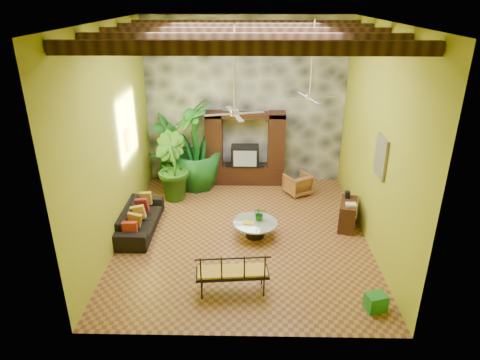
{
  "coord_description": "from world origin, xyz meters",
  "views": [
    {
      "loc": [
        0.09,
        -9.28,
        5.54
      ],
      "look_at": [
        -0.1,
        0.2,
        1.38
      ],
      "focal_mm": 32.0,
      "sensor_mm": 36.0,
      "label": 1
    }
  ],
  "objects_px": {
    "wicker_armchair": "(298,184)",
    "tall_plant_b": "(171,167)",
    "ceiling_fan_front": "(235,103)",
    "iron_bench": "(232,271)",
    "side_console": "(348,215)",
    "entertainment_center": "(245,154)",
    "sofa": "(139,219)",
    "tall_plant_a": "(170,149)",
    "ceiling_fan_back": "(310,88)",
    "coffee_table": "(255,227)",
    "green_bin": "(376,302)",
    "tall_plant_c": "(195,145)"
  },
  "relations": [
    {
      "from": "entertainment_center",
      "to": "side_console",
      "type": "bearing_deg",
      "value": -46.05
    },
    {
      "from": "tall_plant_c",
      "to": "coffee_table",
      "type": "bearing_deg",
      "value": -58.8
    },
    {
      "from": "wicker_armchair",
      "to": "tall_plant_b",
      "type": "relative_size",
      "value": 0.35
    },
    {
      "from": "wicker_armchair",
      "to": "tall_plant_b",
      "type": "distance_m",
      "value": 3.76
    },
    {
      "from": "green_bin",
      "to": "sofa",
      "type": "bearing_deg",
      "value": 150.98
    },
    {
      "from": "wicker_armchair",
      "to": "sofa",
      "type": "bearing_deg",
      "value": -1.98
    },
    {
      "from": "sofa",
      "to": "iron_bench",
      "type": "distance_m",
      "value": 3.5
    },
    {
      "from": "entertainment_center",
      "to": "coffee_table",
      "type": "height_order",
      "value": "entertainment_center"
    },
    {
      "from": "tall_plant_b",
      "to": "tall_plant_a",
      "type": "bearing_deg",
      "value": 101.33
    },
    {
      "from": "coffee_table",
      "to": "side_console",
      "type": "bearing_deg",
      "value": 12.19
    },
    {
      "from": "ceiling_fan_back",
      "to": "tall_plant_c",
      "type": "distance_m",
      "value": 4.05
    },
    {
      "from": "tall_plant_b",
      "to": "coffee_table",
      "type": "relative_size",
      "value": 1.81
    },
    {
      "from": "wicker_armchair",
      "to": "tall_plant_b",
      "type": "height_order",
      "value": "tall_plant_b"
    },
    {
      "from": "sofa",
      "to": "tall_plant_a",
      "type": "xyz_separation_m",
      "value": [
        0.31,
        3.02,
        0.79
      ]
    },
    {
      "from": "entertainment_center",
      "to": "sofa",
      "type": "bearing_deg",
      "value": -131.36
    },
    {
      "from": "tall_plant_a",
      "to": "coffee_table",
      "type": "relative_size",
      "value": 2.05
    },
    {
      "from": "ceiling_fan_back",
      "to": "wicker_armchair",
      "type": "relative_size",
      "value": 2.69
    },
    {
      "from": "coffee_table",
      "to": "green_bin",
      "type": "relative_size",
      "value": 2.83
    },
    {
      "from": "sofa",
      "to": "ceiling_fan_back",
      "type": "bearing_deg",
      "value": -75.48
    },
    {
      "from": "side_console",
      "to": "tall_plant_b",
      "type": "bearing_deg",
      "value": 176.67
    },
    {
      "from": "tall_plant_c",
      "to": "coffee_table",
      "type": "xyz_separation_m",
      "value": [
        1.78,
        -2.94,
        -1.1
      ]
    },
    {
      "from": "sofa",
      "to": "coffee_table",
      "type": "xyz_separation_m",
      "value": [
        2.93,
        -0.25,
        -0.06
      ]
    },
    {
      "from": "iron_bench",
      "to": "side_console",
      "type": "xyz_separation_m",
      "value": [
        2.85,
        2.75,
        -0.19
      ]
    },
    {
      "from": "entertainment_center",
      "to": "green_bin",
      "type": "relative_size",
      "value": 6.27
    },
    {
      "from": "sofa",
      "to": "side_console",
      "type": "bearing_deg",
      "value": -86.83
    },
    {
      "from": "iron_bench",
      "to": "side_console",
      "type": "distance_m",
      "value": 3.96
    },
    {
      "from": "ceiling_fan_front",
      "to": "iron_bench",
      "type": "height_order",
      "value": "ceiling_fan_front"
    },
    {
      "from": "sofa",
      "to": "wicker_armchair",
      "type": "distance_m",
      "value": 4.78
    },
    {
      "from": "tall_plant_b",
      "to": "tall_plant_c",
      "type": "height_order",
      "value": "tall_plant_c"
    },
    {
      "from": "ceiling_fan_front",
      "to": "tall_plant_a",
      "type": "xyz_separation_m",
      "value": [
        -2.14,
        3.55,
        -2.29
      ]
    },
    {
      "from": "tall_plant_b",
      "to": "iron_bench",
      "type": "height_order",
      "value": "tall_plant_b"
    },
    {
      "from": "sofa",
      "to": "tall_plant_a",
      "type": "relative_size",
      "value": 0.99
    },
    {
      "from": "ceiling_fan_back",
      "to": "wicker_armchair",
      "type": "distance_m",
      "value": 3.29
    },
    {
      "from": "ceiling_fan_back",
      "to": "side_console",
      "type": "bearing_deg",
      "value": -37.72
    },
    {
      "from": "tall_plant_b",
      "to": "side_console",
      "type": "height_order",
      "value": "tall_plant_b"
    },
    {
      "from": "tall_plant_a",
      "to": "iron_bench",
      "type": "relative_size",
      "value": 1.5
    },
    {
      "from": "entertainment_center",
      "to": "ceiling_fan_back",
      "type": "xyz_separation_m",
      "value": [
        1.6,
        -1.94,
        2.44
      ]
    },
    {
      "from": "ceiling_fan_front",
      "to": "tall_plant_b",
      "type": "height_order",
      "value": "ceiling_fan_front"
    },
    {
      "from": "entertainment_center",
      "to": "sofa",
      "type": "height_order",
      "value": "entertainment_center"
    },
    {
      "from": "tall_plant_b",
      "to": "iron_bench",
      "type": "xyz_separation_m",
      "value": [
        1.91,
        -4.38,
        -0.44
      ]
    },
    {
      "from": "sofa",
      "to": "side_console",
      "type": "distance_m",
      "value": 5.31
    },
    {
      "from": "wicker_armchair",
      "to": "ceiling_fan_front",
      "type": "bearing_deg",
      "value": 27.39
    },
    {
      "from": "iron_bench",
      "to": "entertainment_center",
      "type": "bearing_deg",
      "value": 82.69
    },
    {
      "from": "ceiling_fan_front",
      "to": "side_console",
      "type": "height_order",
      "value": "ceiling_fan_front"
    },
    {
      "from": "iron_bench",
      "to": "tall_plant_b",
      "type": "bearing_deg",
      "value": 108.33
    },
    {
      "from": "iron_bench",
      "to": "wicker_armchair",
      "type": "bearing_deg",
      "value": 64.05
    },
    {
      "from": "ceiling_fan_front",
      "to": "wicker_armchair",
      "type": "xyz_separation_m",
      "value": [
        1.78,
        2.74,
        -3.09
      ]
    },
    {
      "from": "entertainment_center",
      "to": "ceiling_fan_back",
      "type": "distance_m",
      "value": 3.5
    },
    {
      "from": "entertainment_center",
      "to": "tall_plant_c",
      "type": "relative_size",
      "value": 0.89
    },
    {
      "from": "ceiling_fan_front",
      "to": "wicker_armchair",
      "type": "bearing_deg",
      "value": 57.03
    }
  ]
}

